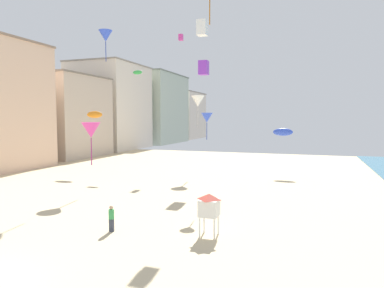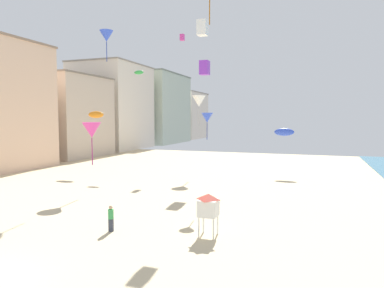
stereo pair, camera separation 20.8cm
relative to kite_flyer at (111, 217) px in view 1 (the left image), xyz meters
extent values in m
cube|color=#C6B29E|center=(-32.65, 33.96, 6.31)|extent=(14.06, 14.03, 14.47)
cube|color=slate|center=(-32.65, 33.96, 13.70)|extent=(14.34, 14.32, 0.30)
cube|color=silver|center=(-32.65, 51.09, 8.60)|extent=(13.43, 16.50, 19.03)
cube|color=gray|center=(-32.65, 51.09, 18.26)|extent=(13.70, 16.83, 0.30)
cube|color=#B7C6B2|center=(-32.65, 71.64, 8.67)|extent=(16.08, 20.73, 19.18)
cube|color=slate|center=(-32.65, 71.64, 18.41)|extent=(16.40, 21.14, 0.30)
cube|color=silver|center=(-32.65, 95.01, 6.94)|extent=(13.83, 18.24, 15.71)
cube|color=gray|center=(-32.65, 95.01, 14.94)|extent=(14.11, 18.61, 0.30)
cube|color=#383D4C|center=(0.00, 0.00, -0.52)|extent=(0.28, 0.18, 0.80)
cylinder|color=#389951|center=(0.00, 0.00, 0.18)|extent=(0.34, 0.34, 0.60)
sphere|color=tan|center=(0.00, 0.00, 0.60)|extent=(0.24, 0.24, 0.24)
cylinder|color=white|center=(5.47, 0.84, -0.32)|extent=(0.10, 0.10, 1.20)
cylinder|color=white|center=(6.37, 0.84, -0.32)|extent=(0.10, 0.10, 1.20)
cylinder|color=white|center=(5.47, 1.74, -0.32)|extent=(0.10, 0.10, 1.20)
cylinder|color=white|center=(6.37, 1.74, -0.32)|extent=(0.10, 0.10, 1.20)
cube|color=white|center=(5.92, 1.29, 0.78)|extent=(1.10, 1.10, 1.00)
pyramid|color=#D14C3D|center=(5.92, 1.29, 1.46)|extent=(1.10, 1.10, 0.35)
cube|color=#DB3D9E|center=(-6.78, 29.51, 17.84)|extent=(0.57, 0.57, 0.90)
cone|color=white|center=(-2.06, 23.17, 8.25)|extent=(1.71, 1.71, 1.40)
cylinder|color=#A4A4A4|center=(-2.06, 23.17, 6.31)|extent=(0.09, 0.09, 2.48)
ellipsoid|color=blue|center=(8.13, 26.26, 4.38)|extent=(2.43, 0.67, 0.94)
cone|color=#DB3D9E|center=(-7.64, 8.73, 5.02)|extent=(1.75, 1.75, 1.43)
cylinder|color=#992A6E|center=(-7.64, 8.73, 3.04)|extent=(0.10, 0.10, 2.54)
cylinder|color=#A75C15|center=(4.56, 5.86, 13.72)|extent=(0.08, 0.08, 2.01)
ellipsoid|color=orange|center=(-15.26, 20.19, 6.59)|extent=(2.30, 0.64, 0.90)
cube|color=purple|center=(-0.20, 19.65, 11.81)|extent=(1.01, 1.01, 1.59)
cone|color=blue|center=(3.40, 9.09, 6.15)|extent=(0.97, 0.97, 0.80)
cylinder|color=#233995|center=(3.40, 9.09, 5.05)|extent=(0.05, 0.05, 1.42)
cube|color=white|center=(2.85, 9.45, 13.51)|extent=(0.79, 0.79, 1.24)
ellipsoid|color=green|center=(-11.15, 24.36, 12.37)|extent=(1.41, 0.39, 0.55)
cone|color=blue|center=(-8.04, 12.02, 14.27)|extent=(1.34, 1.34, 1.10)
cylinder|color=#233995|center=(-8.04, 12.02, 12.75)|extent=(0.07, 0.07, 1.95)
camera|label=1|loc=(11.62, -18.03, 6.10)|focal=32.18mm
camera|label=2|loc=(11.81, -17.96, 6.10)|focal=32.18mm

